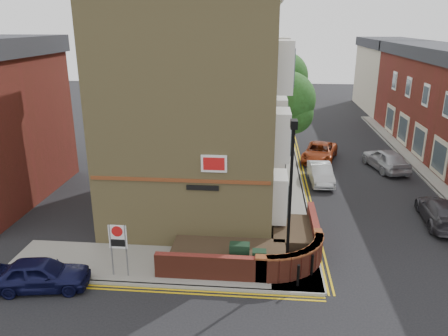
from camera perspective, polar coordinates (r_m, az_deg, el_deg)
ground at (r=17.28m, az=2.77°, el=-15.81°), size 120.00×120.00×0.00m
pavement_corner at (r=18.93m, az=-7.92°, el=-12.42°), size 13.00×3.00×0.12m
pavement_main at (r=31.81m, az=7.71°, el=0.65°), size 2.00×32.00×0.12m
kerb_side at (r=17.70m, az=-9.03°, el=-14.89°), size 13.00×0.15×0.12m
kerb_main_near at (r=31.87m, az=9.50°, el=0.59°), size 0.15×32.00×0.12m
kerb_main_far at (r=30.77m, az=24.90°, el=-1.59°), size 0.15×40.00×0.12m
yellow_lines_side at (r=17.53m, az=-9.22°, el=-15.48°), size 13.00×0.28×0.01m
yellow_lines_main at (r=31.90m, az=9.95°, el=0.49°), size 0.28×32.00×0.01m
corner_building at (r=22.78m, az=-3.30°, el=9.63°), size 8.95×10.40×13.60m
garden_wall at (r=19.39m, az=3.11°, el=-11.65°), size 6.80×6.00×1.20m
lamppost at (r=16.77m, az=8.62°, el=-4.11°), size 0.25×0.50×6.30m
utility_cabinet_large at (r=18.00m, az=2.02°, el=-11.54°), size 0.80×0.45×1.20m
utility_cabinet_small at (r=17.75m, az=4.60°, el=-12.26°), size 0.55×0.40×1.10m
bollard_near at (r=17.36m, az=9.66°, el=-13.66°), size 0.11×0.11×0.90m
bollard_far at (r=18.10m, az=11.42°, el=-12.32°), size 0.11×0.11×0.90m
zone_sign at (r=17.71m, az=-13.67°, el=-9.24°), size 0.72×0.07×2.20m
far_terrace_cream at (r=54.40m, az=20.57°, el=11.39°), size 5.40×12.40×8.00m
tree_near at (r=28.79m, az=8.25°, el=8.27°), size 3.64×3.65×6.70m
tree_mid at (r=36.62m, az=7.72°, el=11.25°), size 4.03×4.03×7.42m
tree_far at (r=44.59m, az=7.33°, el=12.18°), size 3.81×3.81×7.00m
traffic_light_assembly at (r=39.92m, az=7.99°, el=8.32°), size 0.20×0.16×4.20m
navy_hatchback at (r=18.47m, az=-22.81°, el=-12.66°), size 3.83×2.02×1.24m
silver_car_near at (r=28.36m, az=12.50°, el=-0.68°), size 1.44×3.79×1.23m
red_car_main at (r=32.87m, az=12.37°, el=2.04°), size 3.30×5.06×1.29m
grey_car_far at (r=24.72m, az=26.56°, el=-5.13°), size 2.19×4.58×1.29m
silver_car_far at (r=32.09m, az=20.39°, el=1.07°), size 2.72×4.67×1.49m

